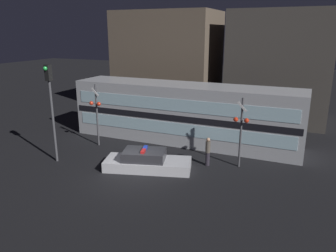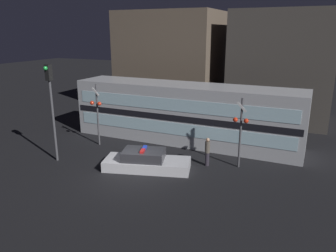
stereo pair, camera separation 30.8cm
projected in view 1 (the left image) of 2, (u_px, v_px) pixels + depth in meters
ground_plane at (132, 177)px, 17.40m from camera, size 120.00×120.00×0.00m
train at (184, 113)px, 22.64m from camera, size 15.81×3.14×3.99m
police_car at (147, 162)px, 18.27m from camera, size 5.07×3.02×1.23m
pedestrian at (208, 151)px, 18.66m from camera, size 0.28×0.28×1.68m
crossing_signal_near at (241, 127)px, 18.04m from camera, size 0.86×0.33×3.99m
crossing_signal_far at (96, 110)px, 21.57m from camera, size 0.86×0.33×4.15m
traffic_light_corner at (51, 99)px, 18.48m from camera, size 0.30×0.46×5.69m
building_left at (168, 62)px, 30.95m from camera, size 9.07×6.09×9.21m
building_center at (280, 66)px, 27.81m from camera, size 8.04×6.68×9.13m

